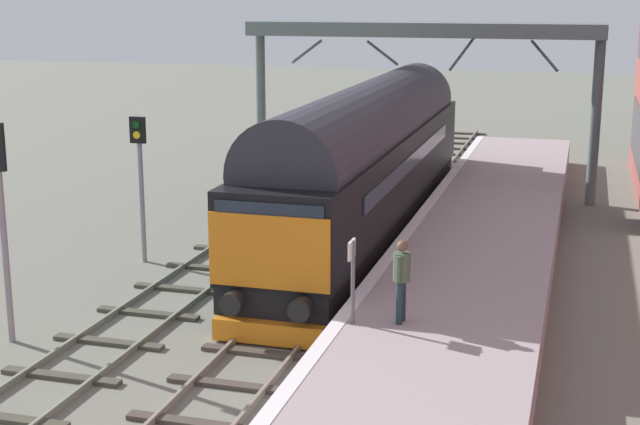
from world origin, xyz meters
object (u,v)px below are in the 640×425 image
waiting_passenger (402,274)px  signal_post_mid (140,172)px  platform_number_sign (352,268)px  diesel_locomotive (367,158)px  signal_post_near (0,204)px

waiting_passenger → signal_post_mid: bearing=62.6°
platform_number_sign → waiting_passenger: (0.91, 0.29, -0.13)m
diesel_locomotive → signal_post_near: bearing=-117.3°
signal_post_near → signal_post_mid: size_ratio=1.17×
signal_post_near → platform_number_sign: size_ratio=2.86×
diesel_locomotive → signal_post_mid: size_ratio=4.56×
diesel_locomotive → waiting_passenger: bearing=-73.1°
platform_number_sign → waiting_passenger: platform_number_sign is taller
platform_number_sign → diesel_locomotive: bearing=101.5°
signal_post_mid → platform_number_sign: size_ratio=2.45×
diesel_locomotive → signal_post_near: (-5.35, -10.38, 0.53)m
signal_post_near → waiting_passenger: bearing=5.3°
diesel_locomotive → signal_post_near: 11.69m
diesel_locomotive → platform_number_sign: bearing=-78.5°
signal_post_mid → platform_number_sign: (7.36, -5.80, -0.42)m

